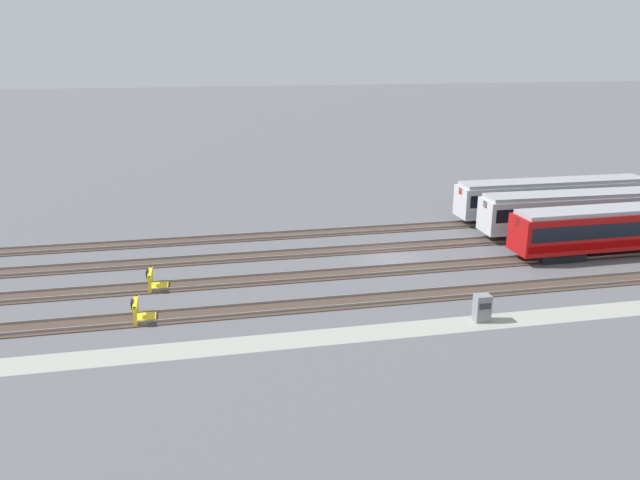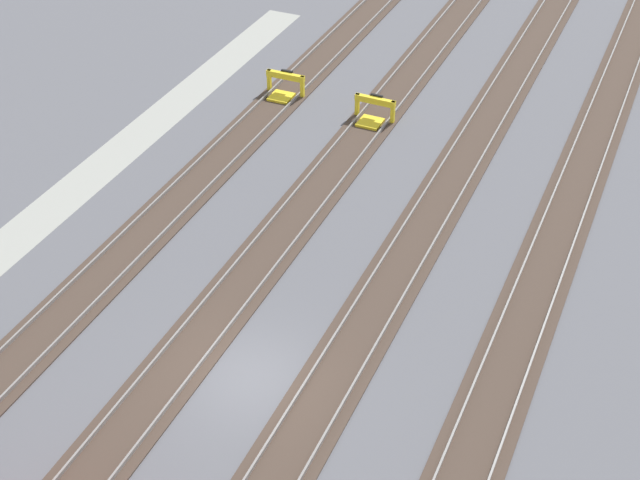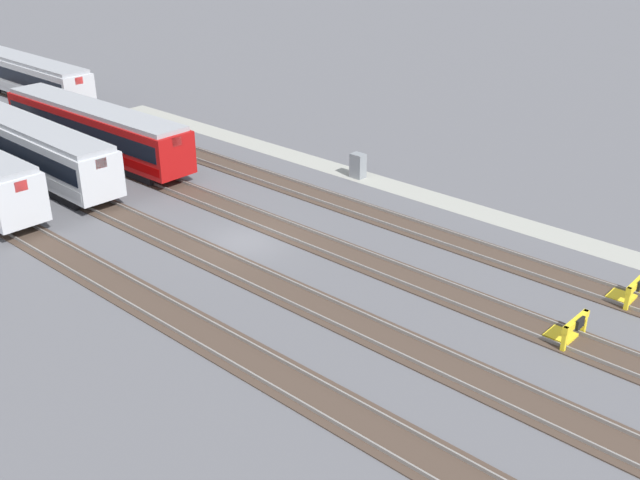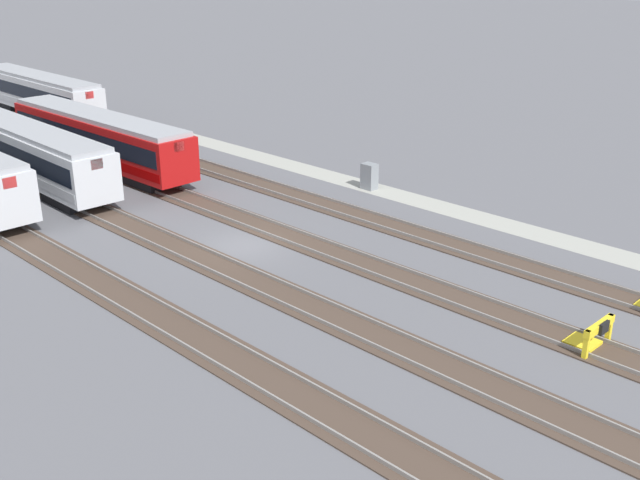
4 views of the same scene
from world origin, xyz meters
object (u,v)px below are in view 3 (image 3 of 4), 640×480
(bumper_stop_nearest_track, at_px, (629,291))
(electrical_cabinet, at_px, (358,166))
(bumper_stop_near_inner_track, at_px, (569,330))
(subway_car_front_row_leftmost, at_px, (95,129))
(subway_car_front_row_left_inner, at_px, (27,146))
(subway_car_front_row_centre, at_px, (26,76))

(bumper_stop_nearest_track, xyz_separation_m, electrical_cabinet, (19.41, -4.19, 0.29))
(bumper_stop_nearest_track, bearing_deg, bumper_stop_near_inner_track, 83.35)
(bumper_stop_nearest_track, xyz_separation_m, bumper_stop_near_inner_track, (0.57, 4.93, 0.00))
(subway_car_front_row_leftmost, distance_m, bumper_stop_near_inner_track, 34.82)
(bumper_stop_nearest_track, distance_m, electrical_cabinet, 19.86)
(subway_car_front_row_left_inner, bearing_deg, electrical_cabinet, -138.51)
(subway_car_front_row_centre, bearing_deg, subway_car_front_row_left_inner, 152.12)
(bumper_stop_nearest_track, bearing_deg, subway_car_front_row_centre, 0.06)
(subway_car_front_row_centre, height_order, electrical_cabinet, subway_car_front_row_centre)
(bumper_stop_near_inner_track, height_order, electrical_cabinet, electrical_cabinet)
(subway_car_front_row_leftmost, distance_m, bumper_stop_nearest_track, 35.73)
(subway_car_front_row_left_inner, xyz_separation_m, electrical_cabinet, (-15.95, -14.10, -1.24))
(subway_car_front_row_leftmost, height_order, electrical_cabinet, subway_car_front_row_leftmost)
(subway_car_front_row_leftmost, bearing_deg, subway_car_front_row_centre, -14.67)
(subway_car_front_row_centre, relative_size, bumper_stop_near_inner_track, 9.00)
(subway_car_front_row_left_inner, distance_m, bumper_stop_near_inner_track, 35.17)
(subway_car_front_row_centre, relative_size, electrical_cabinet, 11.26)
(subway_car_front_row_leftmost, distance_m, subway_car_front_row_left_inner, 4.98)
(bumper_stop_nearest_track, bearing_deg, electrical_cabinet, -12.19)
(electrical_cabinet, bearing_deg, bumper_stop_nearest_track, 167.81)
(bumper_stop_nearest_track, bearing_deg, subway_car_front_row_leftmost, 7.94)
(subway_car_front_row_left_inner, xyz_separation_m, bumper_stop_nearest_track, (-35.36, -9.91, -1.53))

